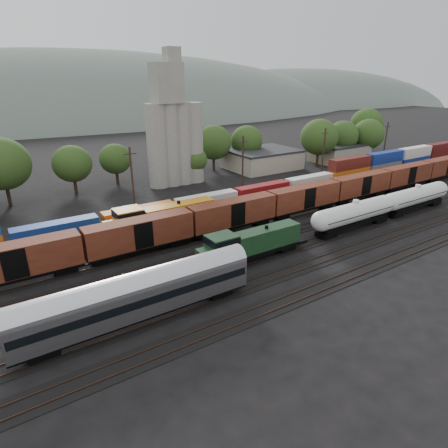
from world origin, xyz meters
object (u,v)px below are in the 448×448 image
orange_locomotive (160,218)px  grain_silo (174,135)px  tank_car_a (354,213)px  green_locomotive (248,244)px  passenger_coach (139,294)px

orange_locomotive → grain_silo: grain_silo is taller
tank_car_a → orange_locomotive: orange_locomotive is taller
grain_silo → green_locomotive: bearing=-103.2°
tank_car_a → grain_silo: (-11.40, 41.00, 8.44)m
orange_locomotive → tank_car_a: bearing=-29.1°
green_locomotive → orange_locomotive: bearing=111.6°
tank_car_a → orange_locomotive: bearing=150.9°
green_locomotive → grain_silo: bearing=76.8°
passenger_coach → tank_car_a: bearing=7.5°
green_locomotive → passenger_coach: (-16.92, -5.00, 0.75)m
orange_locomotive → grain_silo: bearing=59.1°
green_locomotive → passenger_coach: passenger_coach is taller
green_locomotive → tank_car_a: (21.01, 0.00, 0.25)m
passenger_coach → grain_silo: grain_silo is taller
passenger_coach → grain_silo: (26.53, 46.00, 7.94)m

